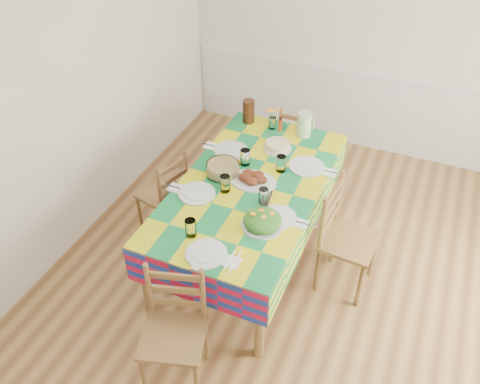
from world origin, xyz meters
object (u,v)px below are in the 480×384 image
green_pitcher (304,124)px  chair_left (165,194)px  meat_platter (253,179)px  tea_pitcher (249,111)px  chair_far (297,142)px  dining_table (250,192)px  chair_right (344,239)px  chair_near (174,332)px

green_pitcher → chair_left: green_pitcher is taller
meat_platter → tea_pitcher: bearing=114.6°
chair_left → chair_far: bearing=162.5°
dining_table → chair_right: (0.85, 0.00, -0.23)m
green_pitcher → chair_far: (-0.18, 0.44, -0.51)m
tea_pitcher → chair_left: (-0.46, -0.93, -0.50)m
meat_platter → tea_pitcher: tea_pitcher is taller
chair_far → chair_left: size_ratio=0.97×
chair_near → chair_far: (0.01, 2.68, -0.06)m
green_pitcher → chair_left: (-1.03, -0.91, -0.50)m
green_pitcher → chair_right: green_pitcher is taller
dining_table → chair_left: chair_left is taller
green_pitcher → chair_right: bearing=-53.4°
dining_table → chair_near: (-0.01, -1.34, -0.25)m
meat_platter → green_pitcher: (0.17, 0.87, 0.09)m
green_pitcher → dining_table: bearing=-101.2°
chair_left → chair_right: chair_right is taller
green_pitcher → chair_far: bearing=111.9°
chair_left → chair_right: 1.70m
tea_pitcher → chair_left: bearing=-116.1°
chair_near → chair_left: bearing=106.2°
meat_platter → chair_right: bearing=-1.9°
meat_platter → chair_left: meat_platter is taller
green_pitcher → tea_pitcher: bearing=178.1°
meat_platter → chair_near: chair_near is taller
chair_left → chair_near: bearing=47.0°
tea_pitcher → meat_platter: bearing=-65.4°
chair_near → chair_far: size_ratio=1.13×
meat_platter → chair_far: meat_platter is taller
meat_platter → chair_far: size_ratio=0.48×
dining_table → chair_left: size_ratio=2.37×
chair_near → tea_pitcher: bearing=83.6°
dining_table → green_pitcher: (0.18, 0.90, 0.21)m
tea_pitcher → chair_far: 0.77m
meat_platter → chair_near: size_ratio=0.42×
dining_table → chair_right: size_ratio=2.06×
meat_platter → tea_pitcher: (-0.41, 0.89, 0.08)m
green_pitcher → chair_near: size_ratio=0.24×
green_pitcher → chair_far: size_ratio=0.27×
chair_near → chair_far: chair_near is taller
green_pitcher → tea_pitcher: 0.58m
meat_platter → green_pitcher: size_ratio=1.75×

